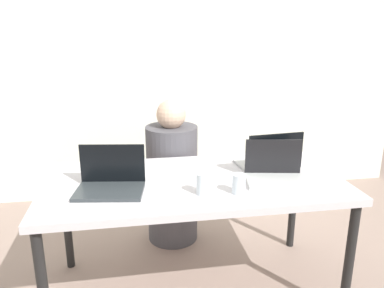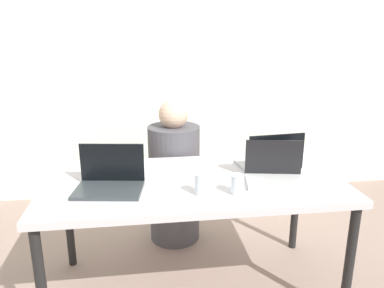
% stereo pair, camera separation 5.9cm
% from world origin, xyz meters
% --- Properties ---
extents(ground_plane, '(12.00, 12.00, 0.00)m').
position_xyz_m(ground_plane, '(0.00, 0.00, 0.00)').
color(ground_plane, gray).
extents(back_wall, '(4.50, 0.10, 2.39)m').
position_xyz_m(back_wall, '(0.00, 1.49, 1.19)').
color(back_wall, silver).
rests_on(back_wall, ground).
extents(desk, '(1.63, 0.80, 0.70)m').
position_xyz_m(desk, '(0.00, 0.00, 0.64)').
color(desk, silver).
rests_on(desk, ground).
extents(person_at_center, '(0.39, 0.39, 1.04)m').
position_xyz_m(person_at_center, '(-0.06, 0.61, 0.46)').
color(person_at_center, '#4D4C52').
rests_on(person_at_center, ground).
extents(laptop_front_left, '(0.37, 0.28, 0.22)m').
position_xyz_m(laptop_front_left, '(-0.45, -0.07, 0.75)').
color(laptop_front_left, '#333A3E').
rests_on(laptop_front_left, desk).
extents(laptop_back_right, '(0.36, 0.29, 0.23)m').
position_xyz_m(laptop_back_right, '(0.47, 0.10, 0.75)').
color(laptop_back_right, '#B1B2B3').
rests_on(laptop_back_right, desk).
extents(laptop_front_right, '(0.35, 0.27, 0.21)m').
position_xyz_m(laptop_front_right, '(0.43, -0.09, 0.75)').
color(laptop_front_right, silver).
rests_on(laptop_front_right, desk).
extents(water_glass_center, '(0.06, 0.06, 0.11)m').
position_xyz_m(water_glass_center, '(0.01, -0.20, 0.75)').
color(water_glass_center, silver).
rests_on(water_glass_center, desk).
extents(water_glass_right, '(0.07, 0.07, 0.10)m').
position_xyz_m(water_glass_right, '(0.19, -0.22, 0.75)').
color(water_glass_right, silver).
rests_on(water_glass_right, desk).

